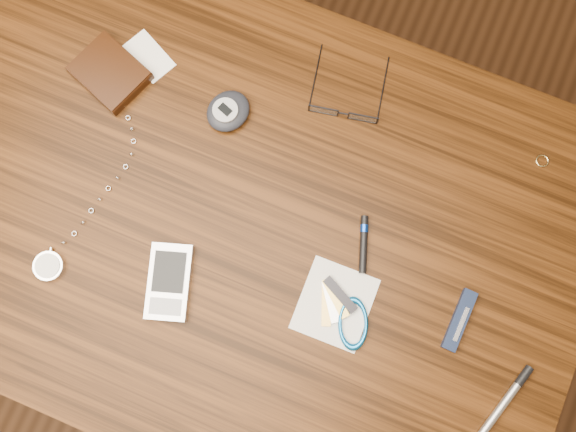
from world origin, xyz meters
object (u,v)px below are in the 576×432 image
(wallet_and_card, at_px, (111,73))
(desk, at_px, (251,233))
(pedometer, at_px, (228,111))
(silver_pen, at_px, (505,401))
(pda_phone, at_px, (169,282))
(pocket_knife, at_px, (459,320))
(pocket_watch, at_px, (53,259))
(eyeglasses, at_px, (344,110))
(notepad_keys, at_px, (344,313))

(wallet_and_card, bearing_deg, desk, -24.99)
(pedometer, bearing_deg, desk, -57.45)
(silver_pen, bearing_deg, pda_phone, -176.70)
(pda_phone, height_order, pocket_knife, pda_phone)
(wallet_and_card, bearing_deg, pocket_knife, -13.26)
(wallet_and_card, height_order, pocket_knife, wallet_and_card)
(wallet_and_card, distance_m, silver_pen, 0.73)
(desk, bearing_deg, wallet_and_card, 155.01)
(desk, bearing_deg, pedometer, 122.55)
(wallet_and_card, xyz_separation_m, pocket_watch, (0.04, -0.28, -0.01))
(wallet_and_card, height_order, eyeglasses, eyeglasses)
(desk, distance_m, eyeglasses, 0.24)
(silver_pen, bearing_deg, pocket_knife, 140.34)
(wallet_and_card, height_order, pocket_watch, wallet_and_card)
(pocket_watch, bearing_deg, eyeglasses, 50.33)
(eyeglasses, height_order, pda_phone, eyeglasses)
(pocket_knife, bearing_deg, pocket_watch, -165.96)
(pedometer, distance_m, notepad_keys, 0.34)
(pedometer, distance_m, pocket_knife, 0.44)
(wallet_and_card, distance_m, pedometer, 0.18)
(pedometer, bearing_deg, pocket_knife, -20.19)
(pda_phone, relative_size, pocket_knife, 1.34)
(wallet_and_card, height_order, pedometer, pedometer)
(eyeglasses, xyz_separation_m, notepad_keys, (0.11, -0.27, -0.01))
(pocket_watch, bearing_deg, wallet_and_card, 98.47)
(desk, bearing_deg, eyeglasses, 71.85)
(eyeglasses, distance_m, pocket_watch, 0.47)
(pocket_watch, distance_m, pedometer, 0.33)
(pocket_watch, xyz_separation_m, pedometer, (0.14, 0.29, 0.01))
(desk, bearing_deg, pda_phone, -118.44)
(pocket_watch, bearing_deg, silver_pen, 5.37)
(desk, distance_m, pda_phone, 0.18)
(desk, distance_m, pocket_watch, 0.30)
(wallet_and_card, xyz_separation_m, silver_pen, (0.70, -0.22, -0.01))
(desk, relative_size, pocket_watch, 3.13)
(desk, relative_size, pda_phone, 8.34)
(notepad_keys, xyz_separation_m, silver_pen, (0.25, -0.03, 0.00))
(pocket_knife, xyz_separation_m, silver_pen, (0.09, -0.08, -0.00))
(pda_phone, bearing_deg, pedometer, 95.07)
(desk, xyz_separation_m, pocket_knife, (0.33, -0.01, 0.11))
(pedometer, bearing_deg, pocket_watch, -115.92)
(pocket_watch, xyz_separation_m, pocket_knife, (0.56, 0.14, 0.00))
(eyeglasses, relative_size, notepad_keys, 1.02)
(desk, xyz_separation_m, pedometer, (-0.09, 0.14, 0.11))
(pocket_watch, xyz_separation_m, notepad_keys, (0.41, 0.09, -0.00))
(wallet_and_card, height_order, silver_pen, wallet_and_card)
(desk, distance_m, pedometer, 0.20)
(pda_phone, xyz_separation_m, pocket_knife, (0.39, 0.11, -0.00))
(pedometer, bearing_deg, notepad_keys, -37.80)
(wallet_and_card, xyz_separation_m, pocket_knife, (0.60, -0.14, -0.01))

